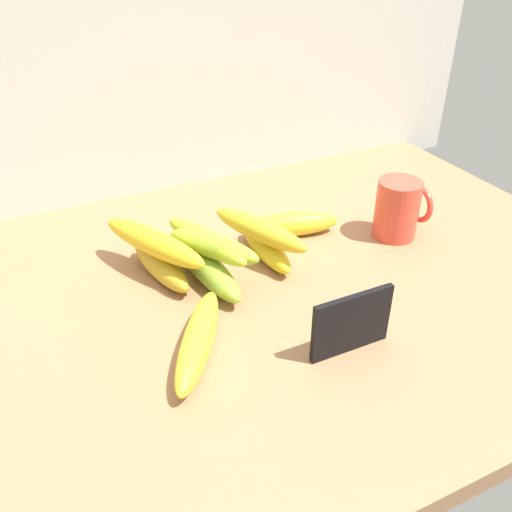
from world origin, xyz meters
TOP-DOWN VIEW (x-y plane):
  - counter_top at (0.00, 0.00)cm, footprint 110.00×76.00cm
  - back_wall at (0.00, 39.00)cm, footprint 130.00×2.00cm
  - chalkboard_sign at (1.91, -16.83)cm, footprint 11.00×1.80cm
  - coffee_mug at (25.02, 3.66)cm, footprint 8.72×7.22cm
  - banana_0 at (-15.22, -9.00)cm, footprint 13.42×18.26cm
  - banana_1 at (-8.59, 5.01)cm, footprint 6.22×19.28cm
  - banana_2 at (-14.44, 8.78)cm, footprint 6.61×15.86cm
  - banana_3 at (9.40, 11.19)cm, footprint 15.90×8.18cm
  - banana_4 at (2.04, 6.66)cm, footprint 3.75×15.02cm
  - banana_5 at (0.81, 6.60)cm, footprint 10.44×18.14cm
  - banana_6 at (-8.03, 6.32)cm, footprint 8.66×17.59cm
  - banana_7 at (-14.97, 9.49)cm, footprint 12.36×19.73cm
  - banana_8 at (-7.63, 4.30)cm, footprint 11.53×14.44cm

SIDE VIEW (x-z plane):
  - counter_top at x=0.00cm, z-range 0.00..3.00cm
  - banana_4 at x=2.04cm, z-range 3.00..6.68cm
  - banana_0 at x=-15.22cm, z-range 3.00..6.74cm
  - banana_2 at x=-14.44cm, z-range 3.00..6.84cm
  - banana_3 at x=9.40cm, z-range 3.00..7.10cm
  - banana_1 at x=-8.59cm, z-range 3.00..7.21cm
  - chalkboard_sign at x=1.91cm, z-range 2.66..11.06cm
  - coffee_mug at x=25.02cm, z-range 3.00..12.93cm
  - banana_5 at x=0.81cm, z-range 6.68..10.33cm
  - banana_7 at x=-14.97cm, z-range 6.84..10.70cm
  - banana_6 at x=-8.03cm, z-range 7.21..10.67cm
  - banana_8 at x=-7.63cm, z-range 7.21..10.81cm
  - back_wall at x=0.00cm, z-range 0.00..70.00cm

